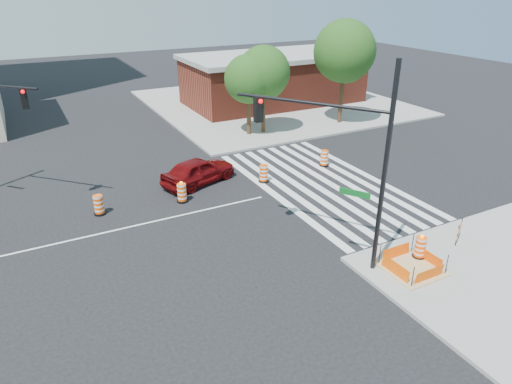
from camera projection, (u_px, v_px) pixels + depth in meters
ground at (133, 226)px, 21.84m from camera, size 120.00×120.00×0.00m
sidewalk_ne at (273, 103)px, 43.88m from camera, size 22.00×22.00×0.15m
crosswalk_east at (321, 183)px, 26.47m from camera, size 6.75×13.50×0.01m
lane_centerline at (133, 226)px, 21.84m from camera, size 14.00×0.12×0.01m
excavation_pit at (411, 267)px, 18.33m from camera, size 2.20×2.20×0.90m
brick_storefront at (273, 79)px, 42.94m from camera, size 16.50×8.50×4.60m
red_coupe at (198, 171)px, 26.20m from camera, size 4.89×3.23×1.55m
signal_pole_se at (341, 146)px, 17.12m from camera, size 3.59×5.25×8.23m
pit_drum at (420, 248)px, 18.91m from camera, size 0.56×0.56×1.10m
barricade at (459, 231)px, 20.03m from camera, size 0.76×0.47×1.00m
tree_north_c at (249, 82)px, 33.09m from camera, size 3.61×3.55×6.03m
tree_north_d at (264, 75)px, 33.38m from camera, size 3.87×3.87×6.58m
tree_north_e at (344, 55)px, 35.38m from camera, size 4.81×4.81×8.18m
median_drum_2 at (99, 206)px, 22.79m from camera, size 0.60×0.60×1.02m
median_drum_3 at (182, 193)px, 24.09m from camera, size 0.60×0.60×1.18m
median_drum_4 at (264, 174)px, 26.51m from camera, size 0.60×0.60×1.02m
median_drum_5 at (324, 159)px, 28.82m from camera, size 0.60×0.60×1.02m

